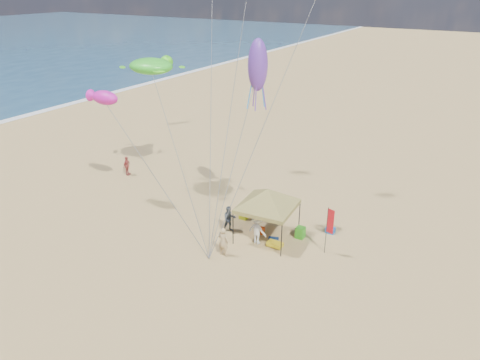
{
  "coord_description": "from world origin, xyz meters",
  "views": [
    {
      "loc": [
        11.8,
        -16.55,
        14.18
      ],
      "look_at": [
        0.0,
        3.0,
        4.0
      ],
      "focal_mm": 33.55,
      "sensor_mm": 36.0,
      "label": 1
    }
  ],
  "objects_px": {
    "beach_cart": "(275,244)",
    "person_near_b": "(229,219)",
    "person_near_c": "(257,230)",
    "cooler_blue": "(330,230)",
    "feather_flag": "(329,224)",
    "canopy_tent": "(268,191)",
    "person_far_a": "(127,166)",
    "person_near_a": "(223,242)",
    "chair_green": "(300,232)",
    "chair_yellow": "(244,214)",
    "cooler_red": "(260,230)"
  },
  "relations": [
    {
      "from": "beach_cart",
      "to": "person_near_b",
      "type": "height_order",
      "value": "person_near_b"
    },
    {
      "from": "person_near_c",
      "to": "beach_cart",
      "type": "bearing_deg",
      "value": -168.16
    },
    {
      "from": "person_near_c",
      "to": "cooler_blue",
      "type": "bearing_deg",
      "value": -129.45
    },
    {
      "from": "feather_flag",
      "to": "beach_cart",
      "type": "height_order",
      "value": "feather_flag"
    },
    {
      "from": "canopy_tent",
      "to": "person_near_c",
      "type": "relative_size",
      "value": 3.33
    },
    {
      "from": "feather_flag",
      "to": "person_near_b",
      "type": "relative_size",
      "value": 1.74
    },
    {
      "from": "cooler_blue",
      "to": "person_near_b",
      "type": "distance_m",
      "value": 6.24
    },
    {
      "from": "person_far_a",
      "to": "person_near_a",
      "type": "bearing_deg",
      "value": -126.13
    },
    {
      "from": "chair_green",
      "to": "person_near_a",
      "type": "distance_m",
      "value": 4.95
    },
    {
      "from": "chair_yellow",
      "to": "person_far_a",
      "type": "height_order",
      "value": "person_far_a"
    },
    {
      "from": "feather_flag",
      "to": "person_near_c",
      "type": "height_order",
      "value": "feather_flag"
    },
    {
      "from": "person_near_a",
      "to": "person_near_c",
      "type": "relative_size",
      "value": 0.95
    },
    {
      "from": "cooler_red",
      "to": "chair_green",
      "type": "height_order",
      "value": "chair_green"
    },
    {
      "from": "canopy_tent",
      "to": "feather_flag",
      "type": "distance_m",
      "value": 3.93
    },
    {
      "from": "person_near_a",
      "to": "person_near_b",
      "type": "bearing_deg",
      "value": -65.03
    },
    {
      "from": "chair_yellow",
      "to": "person_near_c",
      "type": "xyz_separation_m",
      "value": [
        2.2,
        -2.16,
        0.56
      ]
    },
    {
      "from": "feather_flag",
      "to": "cooler_blue",
      "type": "xyz_separation_m",
      "value": [
        -0.66,
        2.3,
        -1.76
      ]
    },
    {
      "from": "chair_green",
      "to": "person_near_c",
      "type": "distance_m",
      "value": 2.73
    },
    {
      "from": "cooler_red",
      "to": "person_near_b",
      "type": "height_order",
      "value": "person_near_b"
    },
    {
      "from": "chair_yellow",
      "to": "person_near_c",
      "type": "height_order",
      "value": "person_near_c"
    },
    {
      "from": "person_near_a",
      "to": "chair_yellow",
      "type": "bearing_deg",
      "value": -74.48
    },
    {
      "from": "canopy_tent",
      "to": "chair_yellow",
      "type": "relative_size",
      "value": 8.64
    },
    {
      "from": "beach_cart",
      "to": "chair_green",
      "type": "bearing_deg",
      "value": 64.92
    },
    {
      "from": "person_near_b",
      "to": "chair_yellow",
      "type": "bearing_deg",
      "value": 44.08
    },
    {
      "from": "cooler_blue",
      "to": "person_near_b",
      "type": "height_order",
      "value": "person_near_b"
    },
    {
      "from": "feather_flag",
      "to": "chair_yellow",
      "type": "bearing_deg",
      "value": 169.56
    },
    {
      "from": "canopy_tent",
      "to": "beach_cart",
      "type": "relative_size",
      "value": 6.72
    },
    {
      "from": "canopy_tent",
      "to": "feather_flag",
      "type": "xyz_separation_m",
      "value": [
        3.75,
        0.21,
        -1.17
      ]
    },
    {
      "from": "person_near_b",
      "to": "person_far_a",
      "type": "relative_size",
      "value": 1.08
    },
    {
      "from": "chair_green",
      "to": "person_far_a",
      "type": "height_order",
      "value": "person_far_a"
    },
    {
      "from": "canopy_tent",
      "to": "person_near_a",
      "type": "height_order",
      "value": "canopy_tent"
    },
    {
      "from": "person_near_a",
      "to": "person_near_c",
      "type": "bearing_deg",
      "value": -116.22
    },
    {
      "from": "cooler_red",
      "to": "person_far_a",
      "type": "xyz_separation_m",
      "value": [
        -13.34,
        2.45,
        0.58
      ]
    },
    {
      "from": "cooler_red",
      "to": "person_near_a",
      "type": "bearing_deg",
      "value": -100.2
    },
    {
      "from": "cooler_red",
      "to": "person_near_b",
      "type": "relative_size",
      "value": 0.32
    },
    {
      "from": "chair_yellow",
      "to": "person_near_a",
      "type": "relative_size",
      "value": 0.4
    },
    {
      "from": "beach_cart",
      "to": "person_near_b",
      "type": "distance_m",
      "value": 3.33
    },
    {
      "from": "feather_flag",
      "to": "person_near_c",
      "type": "xyz_separation_m",
      "value": [
        -3.94,
        -1.03,
        -1.04
      ]
    },
    {
      "from": "chair_green",
      "to": "chair_yellow",
      "type": "xyz_separation_m",
      "value": [
        -4.12,
        0.3,
        0.0
      ]
    },
    {
      "from": "person_near_b",
      "to": "person_near_c",
      "type": "xyz_separation_m",
      "value": [
        2.15,
        -0.34,
        0.07
      ]
    },
    {
      "from": "person_far_a",
      "to": "person_near_c",
      "type": "bearing_deg",
      "value": -116.76
    },
    {
      "from": "canopy_tent",
      "to": "cooler_red",
      "type": "height_order",
      "value": "canopy_tent"
    },
    {
      "from": "chair_green",
      "to": "beach_cart",
      "type": "bearing_deg",
      "value": -115.08
    },
    {
      "from": "feather_flag",
      "to": "person_far_a",
      "type": "height_order",
      "value": "feather_flag"
    },
    {
      "from": "cooler_red",
      "to": "beach_cart",
      "type": "relative_size",
      "value": 0.6
    },
    {
      "from": "person_near_c",
      "to": "person_far_a",
      "type": "distance_m",
      "value": 14.25
    },
    {
      "from": "chair_yellow",
      "to": "person_near_c",
      "type": "relative_size",
      "value": 0.39
    },
    {
      "from": "person_near_b",
      "to": "person_near_c",
      "type": "height_order",
      "value": "person_near_c"
    },
    {
      "from": "chair_green",
      "to": "person_near_a",
      "type": "height_order",
      "value": "person_near_a"
    },
    {
      "from": "canopy_tent",
      "to": "person_near_c",
      "type": "xyz_separation_m",
      "value": [
        -0.19,
        -0.82,
        -2.21
      ]
    }
  ]
}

